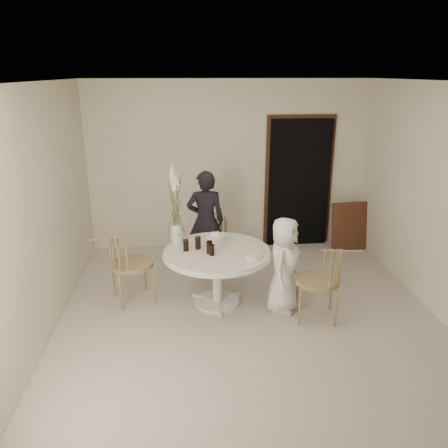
{
  "coord_description": "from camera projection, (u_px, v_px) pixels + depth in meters",
  "views": [
    {
      "loc": [
        -0.71,
        -4.66,
        2.79
      ],
      "look_at": [
        -0.26,
        0.3,
        1.05
      ],
      "focal_mm": 35.0,
      "sensor_mm": 36.0,
      "label": 1
    }
  ],
  "objects": [
    {
      "name": "cola_tumbler_a",
      "position": [
        209.0,
        247.0,
        5.22
      ],
      "size": [
        0.09,
        0.09,
        0.15
      ],
      "primitive_type": "cylinder",
      "rotation": [
        0.0,
        0.0,
        -0.21
      ],
      "color": "black",
      "rests_on": "table"
    },
    {
      "name": "chair_far",
      "position": [
        215.0,
        230.0,
        6.65
      ],
      "size": [
        0.55,
        0.57,
        0.78
      ],
      "rotation": [
        0.0,
        0.0,
        -0.41
      ],
      "color": "#9E8855",
      "rests_on": "ground"
    },
    {
      "name": "cola_tumbler_b",
      "position": [
        212.0,
        250.0,
        5.17
      ],
      "size": [
        0.07,
        0.07,
        0.13
      ],
      "primitive_type": "cylinder",
      "rotation": [
        0.0,
        0.0,
        -0.05
      ],
      "color": "black",
      "rests_on": "table"
    },
    {
      "name": "birthday_cake",
      "position": [
        215.0,
        240.0,
        5.51
      ],
      "size": [
        0.24,
        0.24,
        0.16
      ],
      "rotation": [
        0.0,
        0.0,
        0.2
      ],
      "color": "silver",
      "rests_on": "table"
    },
    {
      "name": "door_trim",
      "position": [
        299.0,
        180.0,
        7.2
      ],
      "size": [
        1.12,
        0.03,
        2.22
      ],
      "primitive_type": "cube",
      "color": "brown",
      "rests_on": "ground"
    },
    {
      "name": "picture_frame",
      "position": [
        349.0,
        226.0,
        7.16
      ],
      "size": [
        0.61,
        0.23,
        0.79
      ],
      "primitive_type": "cube",
      "rotation": [
        -0.17,
        0.0,
        0.08
      ],
      "color": "brown",
      "rests_on": "ground"
    },
    {
      "name": "chair_left",
      "position": [
        121.0,
        259.0,
        5.41
      ],
      "size": [
        0.65,
        0.63,
        0.92
      ],
      "rotation": [
        0.0,
        0.0,
        1.92
      ],
      "color": "#9E8855",
      "rests_on": "ground"
    },
    {
      "name": "flower_vase",
      "position": [
        176.0,
        209.0,
        5.37
      ],
      "size": [
        0.14,
        0.14,
        1.05
      ],
      "rotation": [
        0.0,
        0.0,
        -0.43
      ],
      "color": "silver",
      "rests_on": "table"
    },
    {
      "name": "cola_tumbler_d",
      "position": [
        198.0,
        243.0,
        5.35
      ],
      "size": [
        0.08,
        0.08,
        0.16
      ],
      "primitive_type": "cylinder",
      "rotation": [
        0.0,
        0.0,
        0.14
      ],
      "color": "black",
      "rests_on": "table"
    },
    {
      "name": "table",
      "position": [
        217.0,
        259.0,
        5.37
      ],
      "size": [
        1.33,
        1.33,
        0.73
      ],
      "color": "white",
      "rests_on": "ground"
    },
    {
      "name": "chair_right",
      "position": [
        329.0,
        274.0,
        5.07
      ],
      "size": [
        0.58,
        0.55,
        0.89
      ],
      "rotation": [
        0.0,
        0.0,
        -1.75
      ],
      "color": "#9E8855",
      "rests_on": "ground"
    },
    {
      "name": "room_shell",
      "position": [
        250.0,
        184.0,
        4.83
      ],
      "size": [
        4.5,
        4.5,
        4.5
      ],
      "color": "white",
      "rests_on": "ground"
    },
    {
      "name": "cola_tumbler_c",
      "position": [
        186.0,
        245.0,
        5.3
      ],
      "size": [
        0.09,
        0.09,
        0.15
      ],
      "primitive_type": "cylinder",
      "rotation": [
        0.0,
        0.0,
        -0.41
      ],
      "color": "black",
      "rests_on": "table"
    },
    {
      "name": "ground",
      "position": [
        247.0,
        312.0,
        5.37
      ],
      "size": [
        4.5,
        4.5,
        0.0
      ],
      "primitive_type": "plane",
      "color": "beige",
      "rests_on": "ground"
    },
    {
      "name": "plate_stack",
      "position": [
        254.0,
        256.0,
        5.1
      ],
      "size": [
        0.26,
        0.26,
        0.05
      ],
      "primitive_type": "cylinder",
      "rotation": [
        0.0,
        0.0,
        -0.31
      ],
      "color": "silver",
      "rests_on": "table"
    },
    {
      "name": "doorway",
      "position": [
        299.0,
        184.0,
        7.18
      ],
      "size": [
        1.0,
        0.1,
        2.1
      ],
      "primitive_type": "cube",
      "color": "black",
      "rests_on": "ground"
    },
    {
      "name": "boy",
      "position": [
        284.0,
        265.0,
        5.23
      ],
      "size": [
        0.6,
        0.69,
        1.2
      ],
      "primitive_type": "imported",
      "rotation": [
        0.0,
        0.0,
        1.1
      ],
      "color": "white",
      "rests_on": "ground"
    },
    {
      "name": "girl",
      "position": [
        206.0,
        221.0,
        6.33
      ],
      "size": [
        0.55,
        0.37,
        1.49
      ],
      "primitive_type": "imported",
      "rotation": [
        0.0,
        0.0,
        3.11
      ],
      "color": "black",
      "rests_on": "ground"
    }
  ]
}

